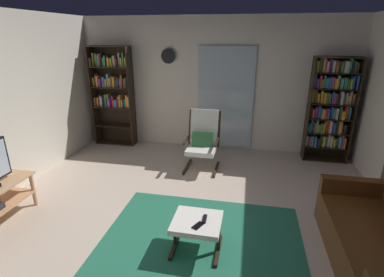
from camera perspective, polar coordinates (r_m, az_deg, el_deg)
The scene contains 11 objects.
ground_plane at distance 3.76m, azimuth -2.01°, elevation -17.24°, with size 7.02×7.02×0.00m, color beige.
wall_back at distance 5.94m, azimuth 4.32°, elevation 10.36°, with size 5.60×0.06×2.60m, color silver.
glass_door_panel at distance 5.90m, azimuth 6.52°, elevation 7.75°, with size 1.10×0.01×2.00m, color silver.
area_rug at distance 3.58m, azimuth 1.81°, elevation -19.37°, with size 2.30×1.81×0.01m, color #256E52.
bookshelf_near_tv at distance 6.36m, azimuth -15.16°, elevation 9.15°, with size 0.84×0.30×2.04m.
bookshelf_near_sofa at distance 5.85m, azimuth 25.34°, elevation 5.49°, with size 0.77×0.30×1.90m.
lounge_armchair at distance 5.11m, azimuth 2.13°, elevation -0.02°, with size 0.57×0.66×1.02m.
ottoman at distance 3.29m, azimuth 0.96°, elevation -16.56°, with size 0.52×0.48×0.38m.
tv_remote at distance 3.25m, azimuth 2.48°, elevation -15.36°, with size 0.04×0.14×0.02m, color black.
cell_phone at distance 3.16m, azimuth 1.17°, elevation -16.60°, with size 0.07×0.14×0.01m, color black.
wall_clock at distance 5.98m, azimuth -4.63°, elevation 15.73°, with size 0.29×0.03×0.29m.
Camera 1 is at (0.71, -2.92, 2.26)m, focal length 27.38 mm.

